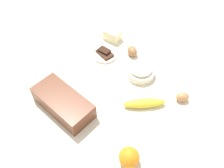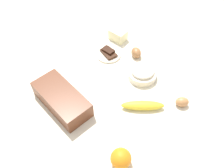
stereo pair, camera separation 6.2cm
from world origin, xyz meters
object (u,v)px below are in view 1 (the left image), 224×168
Objects in this scene: loaf_pan at (63,102)px; egg_near_butter at (132,51)px; orange_fruit at (129,157)px; flour_bowl at (141,71)px; banana at (144,103)px; butter_block at (112,35)px; egg_beside_bowl at (182,97)px; chocolate_plate at (105,54)px.

loaf_pan is 0.47m from egg_near_butter.
loaf_pan is at bearing 5.53° from orange_fruit.
orange_fruit reaches higher than flour_bowl.
loaf_pan is at bearing 49.02° from banana.
butter_block is at bearing -72.04° from loaf_pan.
loaf_pan is at bearing 51.96° from egg_beside_bowl.
egg_near_butter reaches higher than banana.
loaf_pan is 4.40× the size of egg_near_butter.
flour_bowl is 0.19m from banana.
egg_beside_bowl is at bearing -172.19° from chocolate_plate.
banana is 0.27m from orange_fruit.
loaf_pan is 0.37m from orange_fruit.
egg_near_butter is (0.03, -0.47, -0.02)m from loaf_pan.
butter_block reaches higher than egg_near_butter.
flour_bowl is at bearing 6.15° from egg_beside_bowl.
loaf_pan reaches higher than banana.
egg_near_butter is at bearing 176.32° from butter_block.
butter_block is at bearing -15.84° from flour_bowl.
loaf_pan reaches higher than egg_near_butter.
chocolate_plate is (0.13, -0.36, -0.03)m from loaf_pan.
egg_beside_bowl is (0.04, -0.38, -0.02)m from orange_fruit.
butter_block reaches higher than chocolate_plate.
orange_fruit is 0.72m from butter_block.
chocolate_plate is (0.22, 0.04, -0.02)m from flour_bowl.
banana is 2.42× the size of orange_fruit.
flour_bowl is at bearing -108.23° from loaf_pan.
banana is at bearing 166.46° from chocolate_plate.
orange_fruit is 1.32× the size of egg_beside_bowl.
egg_beside_bowl reaches higher than chocolate_plate.
loaf_pan is 0.38m from chocolate_plate.
banana is 2.11× the size of butter_block.
egg_near_butter is (0.40, -0.43, -0.01)m from orange_fruit.
egg_near_butter is at bearing -7.50° from egg_beside_bowl.
loaf_pan reaches higher than chocolate_plate.
chocolate_plate is at bearing 120.46° from butter_block.
loaf_pan is at bearing 76.60° from flour_bowl.
butter_block is 0.14m from chocolate_plate.
egg_beside_bowl is 0.46m from chocolate_plate.
banana is 0.33m from egg_near_butter.
flour_bowl reaches higher than chocolate_plate.
egg_beside_bowl is (-0.36, 0.05, -0.00)m from egg_near_butter.
loaf_pan is at bearing 94.17° from egg_near_butter.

